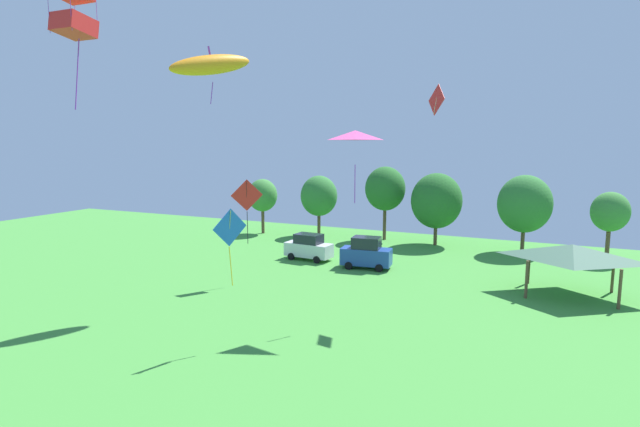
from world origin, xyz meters
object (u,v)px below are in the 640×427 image
kite_flying_7 (211,65)px  kite_flying_3 (230,231)px  park_pavilion (572,252)px  parked_car_leftmost (309,247)px  treeline_tree_2 (385,189)px  kite_flying_0 (436,100)px  kite_flying_8 (247,197)px  treeline_tree_3 (436,201)px  treeline_tree_1 (319,196)px  parked_car_second_from_left (366,253)px  treeline_tree_4 (525,204)px  treeline_tree_5 (610,212)px  treeline_tree_0 (263,195)px  kite_flying_1 (355,146)px  kite_flying_5 (73,7)px

kite_flying_7 → kite_flying_3: bearing=-48.7°
kite_flying_7 → park_pavilion: kite_flying_7 is taller
kite_flying_3 → parked_car_leftmost: bearing=103.9°
kite_flying_7 → treeline_tree_2: (4.45, 24.18, -9.93)m
kite_flying_3 → kite_flying_0: bearing=53.4°
kite_flying_7 → kite_flying_8: (0.06, 3.83, -9.03)m
park_pavilion → treeline_tree_3: bearing=131.9°
park_pavilion → kite_flying_7: bearing=-155.2°
kite_flying_3 → treeline_tree_1: size_ratio=0.59×
parked_car_second_from_left → treeline_tree_4: bearing=39.6°
treeline_tree_4 → treeline_tree_2: bearing=177.0°
kite_flying_8 → treeline_tree_2: 20.84m
treeline_tree_2 → treeline_tree_3: size_ratio=1.07×
kite_flying_8 → treeline_tree_3: kite_flying_8 is taller
treeline_tree_4 → treeline_tree_5: (7.06, -0.43, -0.32)m
kite_flying_7 → treeline_tree_3: (10.07, 23.70, -10.92)m
treeline_tree_0 → kite_flying_7: bearing=-66.4°
parked_car_leftmost → kite_flying_1: bearing=-47.9°
parked_car_second_from_left → kite_flying_1: bearing=-80.9°
treeline_tree_2 → treeline_tree_3: treeline_tree_2 is taller
parked_car_second_from_left → treeline_tree_5: size_ratio=0.70×
treeline_tree_0 → kite_flying_1: bearing=-47.5°
kite_flying_0 → treeline_tree_5: 23.73m
kite_flying_8 → kite_flying_3: bearing=-61.4°
kite_flying_5 → parked_car_second_from_left: 27.74m
kite_flying_1 → kite_flying_8: kite_flying_1 is taller
park_pavilion → treeline_tree_5: 13.28m
kite_flying_5 → treeline_tree_2: size_ratio=0.72×
kite_flying_0 → park_pavilion: size_ratio=0.27×
kite_flying_5 → parked_car_leftmost: size_ratio=1.30×
kite_flying_5 → kite_flying_3: bearing=43.0°
kite_flying_8 → parked_car_leftmost: kite_flying_8 is taller
kite_flying_0 → treeline_tree_4: kite_flying_0 is taller
treeline_tree_5 → treeline_tree_2: bearing=176.8°
treeline_tree_1 → park_pavilion: bearing=-27.6°
kite_flying_5 → treeline_tree_5: kite_flying_5 is taller
kite_flying_3 → treeline_tree_2: bearing=92.3°
treeline_tree_3 → parked_car_second_from_left: bearing=-105.0°
kite_flying_5 → parked_car_second_from_left: kite_flying_5 is taller
kite_flying_0 → kite_flying_7: 14.61m
kite_flying_0 → kite_flying_5: (-12.91, -15.36, 3.27)m
parked_car_second_from_left → treeline_tree_2: size_ratio=0.54×
kite_flying_3 → treeline_tree_3: 30.53m
parked_car_second_from_left → treeline_tree_0: 19.77m
kite_flying_5 → park_pavilion: size_ratio=0.81×
kite_flying_1 → treeline_tree_1: (-12.73, 22.46, -5.78)m
kite_flying_3 → treeline_tree_0: size_ratio=0.64×
kite_flying_8 → park_pavilion: (22.09, 6.42, -3.39)m
park_pavilion → treeline_tree_3: (-12.07, 13.45, 1.50)m
kite_flying_3 → kite_flying_7: bearing=131.3°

